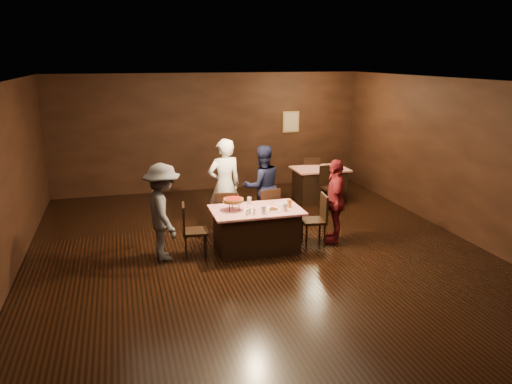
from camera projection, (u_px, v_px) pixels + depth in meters
The scene contains 23 objects.
room at pixel (264, 137), 8.03m from camera, with size 10.00×10.04×3.02m.
main_table at pixel (256, 230), 8.95m from camera, with size 1.60×1.00×0.77m, color #B10B1B.
back_table at pixel (319, 183), 12.20m from camera, with size 1.30×0.90×0.77m, color red.
chair_far_left at pixel (226, 214), 9.52m from camera, with size 0.42×0.42×0.95m, color black.
chair_far_right at pixel (266, 211), 9.72m from camera, with size 0.42×0.42×0.95m, color black.
chair_end_left at pixel (195, 230), 8.64m from camera, with size 0.42×0.42×0.95m, color black.
chair_end_right at pixel (314, 220), 9.21m from camera, with size 0.42×0.42×0.95m, color black.
chair_back_near at pixel (331, 187), 11.53m from camera, with size 0.42×0.42×0.95m, color black.
chair_back_far at pixel (310, 175), 12.74m from camera, with size 0.42×0.42×0.95m, color black.
diner_white_jacket at pixel (225, 185), 9.84m from camera, with size 0.68×0.45×1.86m, color white.
diner_navy_hoodie at pixel (262, 187), 10.09m from camera, with size 0.82×0.64×1.69m, color #151833.
diner_grey_knit at pixel (163, 212), 8.45m from camera, with size 1.08×0.62×1.68m, color #4F4F54.
diner_red_shirt at pixel (335, 201), 9.29m from camera, with size 0.92×0.38×1.58m, color maroon.
pizza_stand at pixel (234, 200), 8.74m from camera, with size 0.38×0.38×0.22m.
plate_with_slice at pixel (273, 209), 8.74m from camera, with size 0.25×0.25×0.06m.
plate_empty at pixel (283, 204), 9.13m from camera, with size 0.25×0.25×0.01m, color white.
glass_front_left at pixel (264, 210), 8.56m from camera, with size 0.08×0.08×0.14m, color silver.
glass_front_right at pixel (285, 207), 8.71m from camera, with size 0.08×0.08×0.14m, color silver.
glass_amber at pixel (289, 204), 8.94m from camera, with size 0.08×0.08×0.14m, color #BF7F26.
glass_back at pixel (249, 201), 9.09m from camera, with size 0.08×0.08×0.14m, color silver.
condiments at pixel (251, 212), 8.52m from camera, with size 0.17×0.10×0.09m.
napkin_center at pixel (272, 208), 8.92m from camera, with size 0.16×0.16×0.01m, color white.
napkin_left at pixel (249, 210), 8.76m from camera, with size 0.16×0.16×0.01m, color white.
Camera 1 is at (-2.25, -7.66, 3.38)m, focal length 35.00 mm.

